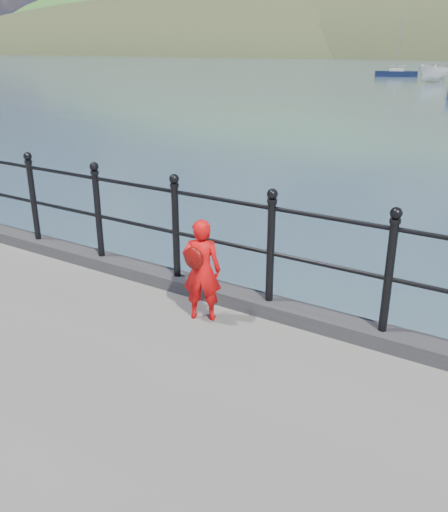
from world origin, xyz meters
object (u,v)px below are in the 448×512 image
Objects in this scene: child at (201,270)px; launch_white at (433,73)px; sailboat_left at (396,74)px; railing at (221,229)px.

launch_white is (-10.69, 57.89, -0.59)m from child.
sailboat_left is (-6.67, 10.01, -0.61)m from launch_white.
child is 0.22× the size of launch_white.
railing reaches higher than child.
child is at bearing -96.64° from sailboat_left.
child is at bearing -59.77° from launch_white.
launch_white is at bearing -104.00° from child.
launch_white is at bearing 100.48° from railing.
railing is 0.55m from child.
child reaches higher than launch_white.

